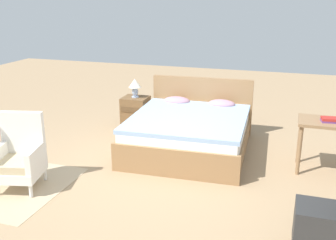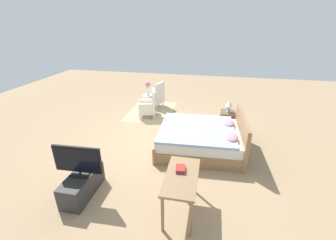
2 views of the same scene
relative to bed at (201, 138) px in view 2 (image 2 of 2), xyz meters
name	(u,v)px [view 2 (image 2 of 2)]	position (x,y,z in m)	size (l,w,h in m)	color
ground_plane	(164,142)	(-0.17, -0.99, -0.30)	(16.00, 16.00, 0.00)	#A38460
floor_rug	(151,111)	(-2.21, -1.89, -0.29)	(2.10, 1.50, 0.01)	tan
bed	(201,138)	(0.00, 0.00, 0.00)	(1.82, 2.09, 0.96)	#997047
armchair_by_window_left	(156,97)	(-2.70, -1.84, 0.08)	(0.68, 0.68, 0.92)	white
armchair_by_window_right	(149,106)	(-1.71, -1.83, 0.08)	(0.65, 0.65, 0.92)	white
side_table	(148,101)	(-2.21, -1.99, 0.07)	(0.40, 0.40, 0.58)	beige
flower_vase	(148,87)	(-2.21, -1.99, 0.58)	(0.17, 0.17, 0.48)	silver
nightstand	(227,121)	(-1.18, 0.66, -0.01)	(0.44, 0.41, 0.58)	brown
table_lamp	(229,105)	(-1.18, 0.66, 0.50)	(0.22, 0.22, 0.33)	#9EADC6
tv_stand	(82,184)	(2.04, -2.05, -0.08)	(0.96, 0.40, 0.43)	#2D2D2D
tv_flatscreen	(78,161)	(2.05, -2.05, 0.44)	(0.21, 0.88, 0.59)	black
vanity_desk	(181,181)	(2.07, -0.21, 0.32)	(1.04, 0.52, 0.72)	#8E6B47
book_stack	(181,169)	(1.94, -0.25, 0.45)	(0.22, 0.18, 0.06)	#66387A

